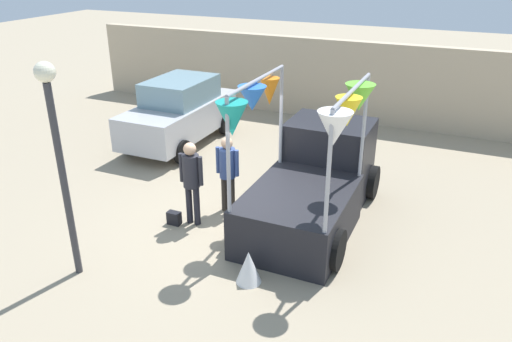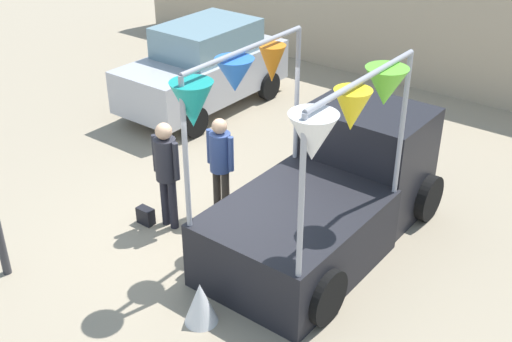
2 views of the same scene
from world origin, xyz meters
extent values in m
plane|color=gray|center=(0.00, 0.00, 0.00)|extent=(60.00, 60.00, 0.00)
cube|color=black|center=(1.49, 0.04, 0.50)|extent=(1.90, 2.60, 1.00)
cube|color=black|center=(1.49, 2.04, 0.90)|extent=(1.80, 1.40, 1.80)
cube|color=#8CB2C6|center=(1.49, 2.04, 1.35)|extent=(1.76, 1.37, 0.60)
cylinder|color=black|center=(0.54, 2.39, 0.38)|extent=(0.22, 0.76, 0.76)
cylinder|color=black|center=(2.44, 2.39, 0.38)|extent=(0.22, 0.76, 0.76)
cylinder|color=black|center=(0.54, -0.66, 0.38)|extent=(0.22, 0.76, 0.76)
cylinder|color=black|center=(2.44, -0.66, 0.38)|extent=(0.22, 0.76, 0.76)
cylinder|color=#A5A5AD|center=(0.62, 1.26, 2.04)|extent=(0.07, 0.07, 2.08)
cylinder|color=#A5A5AD|center=(2.36, 1.26, 2.04)|extent=(0.07, 0.07, 2.08)
cylinder|color=#A5A5AD|center=(0.62, -1.18, 2.04)|extent=(0.07, 0.07, 2.08)
cylinder|color=#A5A5AD|center=(2.36, -1.18, 2.04)|extent=(0.07, 0.07, 2.08)
cylinder|color=#A5A5AD|center=(0.62, 0.04, 3.08)|extent=(0.07, 2.44, 0.07)
cylinder|color=#A5A5AD|center=(2.36, 0.04, 3.08)|extent=(0.07, 2.44, 0.07)
cone|color=teal|center=(0.62, -1.01, 2.66)|extent=(0.61, 0.61, 0.59)
cone|color=white|center=(2.36, -1.01, 2.74)|extent=(0.55, 0.55, 0.55)
cone|color=blue|center=(0.62, -0.20, 2.80)|extent=(0.69, 0.69, 0.45)
cone|color=yellow|center=(2.36, -0.20, 2.77)|extent=(0.51, 0.51, 0.50)
cone|color=orange|center=(0.62, 0.62, 2.73)|extent=(0.51, 0.51, 0.53)
cone|color=#66CC33|center=(2.36, 0.62, 2.81)|extent=(0.71, 0.71, 0.49)
cube|color=#B7B7BC|center=(-3.42, 3.60, 0.77)|extent=(1.70, 4.00, 0.90)
cube|color=#72939E|center=(-3.42, 3.75, 1.55)|extent=(1.50, 2.10, 0.66)
cylinder|color=black|center=(-4.27, 4.85, 0.32)|extent=(0.18, 0.64, 0.64)
cylinder|color=black|center=(-2.57, 4.85, 0.32)|extent=(0.18, 0.64, 0.64)
cylinder|color=black|center=(-4.27, 2.35, 0.32)|extent=(0.18, 0.64, 0.64)
cylinder|color=black|center=(-2.57, 2.35, 0.32)|extent=(0.18, 0.64, 0.64)
cylinder|color=black|center=(-0.77, -0.30, 0.43)|extent=(0.13, 0.13, 0.86)
cylinder|color=black|center=(-0.59, -0.30, 0.43)|extent=(0.13, 0.13, 0.86)
cylinder|color=#26262D|center=(-0.68, -0.30, 1.19)|extent=(0.34, 0.34, 0.68)
sphere|color=tan|center=(-0.68, -0.30, 1.66)|extent=(0.26, 0.26, 0.26)
cylinder|color=#26262D|center=(-0.90, -0.30, 1.23)|extent=(0.09, 0.09, 0.61)
cylinder|color=#26262D|center=(-0.46, -0.30, 1.23)|extent=(0.09, 0.09, 0.61)
cylinder|color=#2D2823|center=(-0.35, 0.47, 0.41)|extent=(0.13, 0.13, 0.81)
cylinder|color=#2D2823|center=(-0.17, 0.47, 0.41)|extent=(0.13, 0.13, 0.81)
cylinder|color=#33477F|center=(-0.26, 0.47, 1.13)|extent=(0.34, 0.34, 0.64)
sphere|color=tan|center=(-0.26, 0.47, 1.58)|extent=(0.24, 0.24, 0.24)
cylinder|color=#33477F|center=(-0.48, 0.47, 1.16)|extent=(0.09, 0.09, 0.58)
cylinder|color=#33477F|center=(-0.04, 0.47, 1.16)|extent=(0.09, 0.09, 0.58)
cube|color=black|center=(-1.03, -0.50, 0.14)|extent=(0.28, 0.16, 0.28)
cylinder|color=#333338|center=(-1.67, -2.62, 1.70)|extent=(0.12, 0.12, 3.41)
sphere|color=#F2EDCC|center=(-1.67, -2.62, 3.57)|extent=(0.32, 0.32, 0.32)
cube|color=tan|center=(0.00, 7.72, 1.30)|extent=(18.00, 0.36, 2.60)
cone|color=white|center=(1.20, -1.66, 0.30)|extent=(0.47, 0.47, 0.60)
camera|label=1|loc=(4.18, -8.06, 5.25)|focal=35.00mm
camera|label=2|loc=(5.63, -6.23, 5.73)|focal=45.00mm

